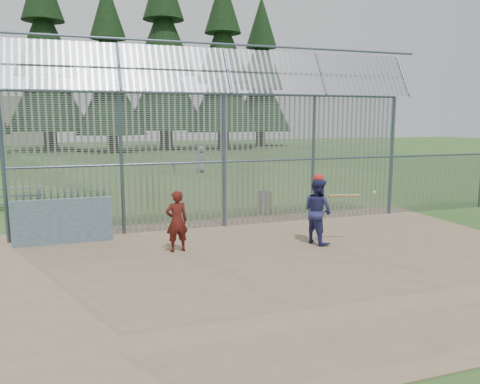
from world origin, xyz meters
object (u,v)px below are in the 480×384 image
object	(u,v)px
dugout_wall	(63,221)
onlooker	(177,221)
batter	(318,211)
trash_can	(264,202)

from	to	relation	value
dugout_wall	onlooker	xyz separation A→B (m)	(2.69, -1.67, 0.16)
batter	trash_can	distance (m)	4.32
batter	trash_can	bearing A→B (deg)	-20.52
onlooker	trash_can	xyz separation A→B (m)	(3.86, 3.85, -0.40)
onlooker	trash_can	distance (m)	5.47
onlooker	trash_can	bearing A→B (deg)	-140.41
dugout_wall	batter	distance (m)	6.69
onlooker	batter	bearing A→B (deg)	167.97
dugout_wall	batter	xyz separation A→B (m)	(6.35, -2.10, 0.27)
trash_can	dugout_wall	bearing A→B (deg)	-161.59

